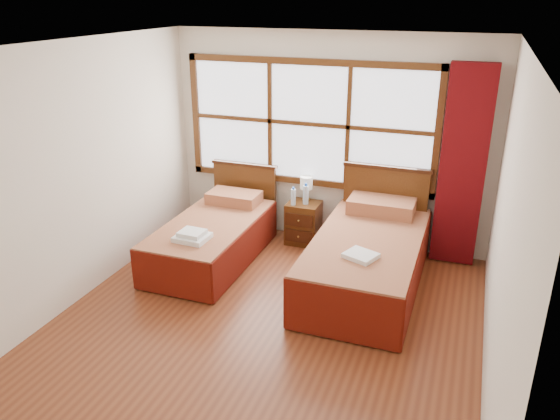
% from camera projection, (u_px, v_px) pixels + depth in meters
% --- Properties ---
extents(floor, '(4.50, 4.50, 0.00)m').
position_uv_depth(floor, '(262.00, 329.00, 5.22)').
color(floor, brown).
rests_on(floor, ground).
extents(ceiling, '(4.50, 4.50, 0.00)m').
position_uv_depth(ceiling, '(258.00, 47.00, 4.26)').
color(ceiling, white).
rests_on(ceiling, wall_back).
extents(wall_back, '(4.00, 0.00, 4.00)m').
position_uv_depth(wall_back, '(329.00, 141.00, 6.70)').
color(wall_back, silver).
rests_on(wall_back, floor).
extents(wall_left, '(0.00, 4.50, 4.50)m').
position_uv_depth(wall_left, '(72.00, 177.00, 5.38)').
color(wall_left, silver).
rests_on(wall_left, floor).
extents(wall_right, '(0.00, 4.50, 4.50)m').
position_uv_depth(wall_right, '(506.00, 235.00, 4.10)').
color(wall_right, silver).
rests_on(wall_right, floor).
extents(window, '(3.16, 0.06, 1.56)m').
position_uv_depth(window, '(309.00, 124.00, 6.67)').
color(window, white).
rests_on(window, wall_back).
extents(curtain, '(0.50, 0.16, 2.30)m').
position_uv_depth(curtain, '(463.00, 167.00, 6.12)').
color(curtain, '#62090D').
rests_on(curtain, wall_back).
extents(bed_left, '(0.96, 1.98, 0.93)m').
position_uv_depth(bed_left, '(214.00, 236.00, 6.51)').
color(bed_left, '#37190B').
rests_on(bed_left, floor).
extents(bed_right, '(1.12, 2.16, 1.09)m').
position_uv_depth(bed_right, '(367.00, 257.00, 5.90)').
color(bed_right, '#37190B').
rests_on(bed_right, floor).
extents(nightstand, '(0.40, 0.40, 0.54)m').
position_uv_depth(nightstand, '(303.00, 223.00, 6.94)').
color(nightstand, '#502B11').
rests_on(nightstand, floor).
extents(towels_left, '(0.36, 0.32, 0.10)m').
position_uv_depth(towels_left, '(192.00, 236.00, 5.91)').
color(towels_left, white).
rests_on(towels_left, bed_left).
extents(towels_right, '(0.37, 0.35, 0.05)m').
position_uv_depth(towels_right, '(361.00, 256.00, 5.33)').
color(towels_right, white).
rests_on(towels_right, bed_right).
extents(lamp, '(0.16, 0.16, 0.31)m').
position_uv_depth(lamp, '(306.00, 183.00, 6.87)').
color(lamp, gold).
rests_on(lamp, nightstand).
extents(bottle_near, '(0.06, 0.06, 0.23)m').
position_uv_depth(bottle_near, '(293.00, 197.00, 6.74)').
color(bottle_near, '#C1E2F8').
rests_on(bottle_near, nightstand).
extents(bottle_far, '(0.07, 0.07, 0.27)m').
position_uv_depth(bottle_far, '(306.00, 195.00, 6.77)').
color(bottle_far, '#C1E2F8').
rests_on(bottle_far, nightstand).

